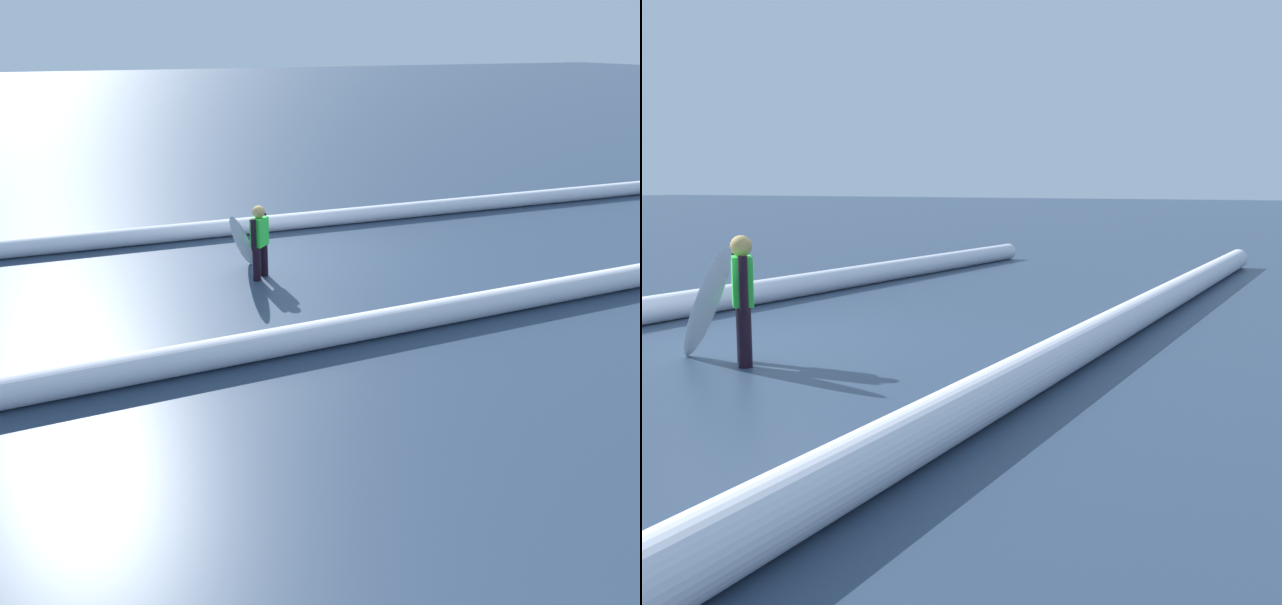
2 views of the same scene
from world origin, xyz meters
TOP-DOWN VIEW (x-y plane):
  - ground_plane at (0.00, 0.00)m, footprint 165.99×165.99m
  - surfer at (0.87, 0.82)m, footprint 0.40×0.45m
  - surfboard at (1.12, 0.56)m, footprint 0.89×1.34m
  - wave_crest_foreground at (-1.44, -2.04)m, footprint 20.62×0.85m
  - wave_crest_midground at (-1.40, 3.86)m, footprint 21.25×1.06m

SIDE VIEW (x-z plane):
  - ground_plane at x=0.00m, z-range 0.00..0.00m
  - wave_crest_foreground at x=-1.44m, z-range 0.00..0.37m
  - wave_crest_midground at x=-1.40m, z-range 0.00..0.40m
  - surfboard at x=1.12m, z-range -0.01..1.29m
  - surfer at x=0.87m, z-range 0.08..1.41m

